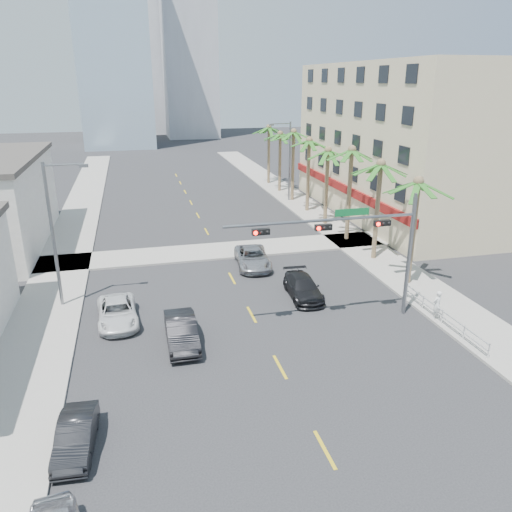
% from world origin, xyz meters
% --- Properties ---
extents(ground, '(260.00, 260.00, 0.00)m').
position_xyz_m(ground, '(0.00, 0.00, 0.00)').
color(ground, '#262628').
rests_on(ground, ground).
extents(sidewalk_right, '(4.00, 120.00, 0.15)m').
position_xyz_m(sidewalk_right, '(12.00, 20.00, 0.07)').
color(sidewalk_right, gray).
rests_on(sidewalk_right, ground).
extents(sidewalk_left, '(4.00, 120.00, 0.15)m').
position_xyz_m(sidewalk_left, '(-12.00, 20.00, 0.07)').
color(sidewalk_left, gray).
rests_on(sidewalk_left, ground).
extents(sidewalk_cross, '(80.00, 4.00, 0.15)m').
position_xyz_m(sidewalk_cross, '(0.00, 22.00, 0.07)').
color(sidewalk_cross, gray).
rests_on(sidewalk_cross, ground).
extents(building_right, '(15.25, 28.00, 15.00)m').
position_xyz_m(building_right, '(21.99, 30.00, 7.50)').
color(building_right, beige).
rests_on(building_right, ground).
extents(tower_far_left, '(14.00, 14.00, 48.00)m').
position_xyz_m(tower_far_left, '(-8.00, 95.00, 24.00)').
color(tower_far_left, '#99B2C6').
rests_on(tower_far_left, ground).
extents(tower_far_right, '(12.00, 12.00, 60.00)m').
position_xyz_m(tower_far_right, '(9.00, 110.00, 30.00)').
color(tower_far_right, '#ADADB2').
rests_on(tower_far_right, ground).
extents(tower_far_center, '(16.00, 16.00, 42.00)m').
position_xyz_m(tower_far_center, '(-3.00, 125.00, 21.00)').
color(tower_far_center, '#ADADB2').
rests_on(tower_far_center, ground).
extents(traffic_signal_mast, '(11.12, 0.54, 7.20)m').
position_xyz_m(traffic_signal_mast, '(5.78, 7.95, 5.06)').
color(traffic_signal_mast, slate).
rests_on(traffic_signal_mast, ground).
extents(palm_tree_0, '(4.80, 4.80, 7.80)m').
position_xyz_m(palm_tree_0, '(11.60, 12.00, 7.08)').
color(palm_tree_0, brown).
rests_on(palm_tree_0, ground).
extents(palm_tree_1, '(4.80, 4.80, 8.16)m').
position_xyz_m(palm_tree_1, '(11.60, 17.20, 7.43)').
color(palm_tree_1, brown).
rests_on(palm_tree_1, ground).
extents(palm_tree_2, '(4.80, 4.80, 8.52)m').
position_xyz_m(palm_tree_2, '(11.60, 22.40, 7.78)').
color(palm_tree_2, brown).
rests_on(palm_tree_2, ground).
extents(palm_tree_3, '(4.80, 4.80, 7.80)m').
position_xyz_m(palm_tree_3, '(11.60, 27.60, 7.08)').
color(palm_tree_3, brown).
rests_on(palm_tree_3, ground).
extents(palm_tree_4, '(4.80, 4.80, 8.16)m').
position_xyz_m(palm_tree_4, '(11.60, 32.80, 7.43)').
color(palm_tree_4, brown).
rests_on(palm_tree_4, ground).
extents(palm_tree_5, '(4.80, 4.80, 8.52)m').
position_xyz_m(palm_tree_5, '(11.60, 38.00, 7.78)').
color(palm_tree_5, brown).
rests_on(palm_tree_5, ground).
extents(palm_tree_6, '(4.80, 4.80, 7.80)m').
position_xyz_m(palm_tree_6, '(11.60, 43.20, 7.08)').
color(palm_tree_6, brown).
rests_on(palm_tree_6, ground).
extents(palm_tree_7, '(4.80, 4.80, 8.16)m').
position_xyz_m(palm_tree_7, '(11.60, 48.40, 7.43)').
color(palm_tree_7, brown).
rests_on(palm_tree_7, ground).
extents(streetlight_left, '(2.55, 0.25, 9.00)m').
position_xyz_m(streetlight_left, '(-11.00, 14.00, 5.06)').
color(streetlight_left, slate).
rests_on(streetlight_left, ground).
extents(streetlight_right, '(2.55, 0.25, 9.00)m').
position_xyz_m(streetlight_right, '(11.00, 38.00, 5.06)').
color(streetlight_right, slate).
rests_on(streetlight_right, ground).
extents(guardrail, '(0.08, 8.08, 1.00)m').
position_xyz_m(guardrail, '(10.30, 6.00, 0.67)').
color(guardrail, silver).
rests_on(guardrail, ground).
extents(car_parked_mid, '(1.56, 3.83, 1.24)m').
position_xyz_m(car_parked_mid, '(-9.20, 0.32, 0.62)').
color(car_parked_mid, black).
rests_on(car_parked_mid, ground).
extents(car_parked_far, '(2.46, 4.86, 1.32)m').
position_xyz_m(car_parked_far, '(-7.80, 10.87, 0.66)').
color(car_parked_far, white).
rests_on(car_parked_far, ground).
extents(car_lane_left, '(1.60, 4.56, 1.50)m').
position_xyz_m(car_lane_left, '(-4.45, 7.47, 0.75)').
color(car_lane_left, black).
rests_on(car_lane_left, ground).
extents(car_lane_center, '(2.84, 5.32, 1.42)m').
position_xyz_m(car_lane_center, '(2.00, 17.97, 0.71)').
color(car_lane_center, '#A7A7AB').
rests_on(car_lane_center, ground).
extents(car_lane_right, '(2.17, 4.75, 1.35)m').
position_xyz_m(car_lane_right, '(3.85, 11.73, 0.67)').
color(car_lane_right, black).
rests_on(car_lane_right, ground).
extents(pedestrian, '(0.73, 0.60, 1.74)m').
position_xyz_m(pedestrian, '(10.30, 6.62, 1.02)').
color(pedestrian, white).
rests_on(pedestrian, sidewalk_right).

